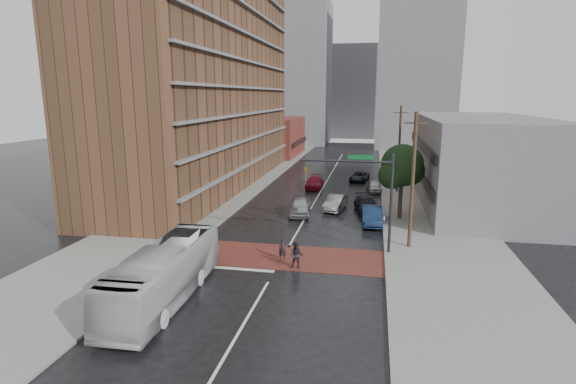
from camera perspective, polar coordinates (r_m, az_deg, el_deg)
The scene contains 24 objects.
ground at distance 31.37m, azimuth -0.83°, elevation -8.53°, with size 160.00×160.00×0.00m, color black.
crosswalk at distance 31.82m, azimuth -0.65°, elevation -8.20°, with size 14.00×5.00×0.02m, color maroon.
sidewalk_west at distance 57.57m, azimuth -7.00°, elevation 1.03°, with size 9.00×90.00×0.15m, color gray.
sidewalk_east at distance 55.12m, azimuth 16.41°, elevation 0.13°, with size 9.00×90.00×0.15m, color gray.
apartment_block at distance 56.47m, azimuth -10.19°, elevation 14.93°, with size 10.00×44.00×28.00m, color brown.
storefront_west at distance 85.00m, azimuth -1.37°, elevation 7.02°, with size 8.00×16.00×7.00m, color brown.
building_east at distance 50.28m, azimuth 22.91°, elevation 3.67°, with size 11.00×26.00×9.00m, color gray.
distant_tower_west at distance 108.70m, azimuth 0.31°, elevation 14.73°, with size 18.00×16.00×32.00m, color gray.
distant_tower_east at distance 101.29m, azimuth 16.02°, elevation 15.61°, with size 16.00×14.00×36.00m, color gray.
distant_tower_center at distance 123.88m, azimuth 8.33°, elevation 12.44°, with size 12.00×10.00×24.00m, color gray.
street_tree at distance 41.33m, azimuth 14.29°, elevation 2.94°, with size 4.20×4.10×6.90m.
signal_mast at distance 31.87m, azimuth 10.42°, elevation 0.46°, with size 6.50×0.30×7.20m.
utility_pole_near at distance 33.38m, azimuth 15.55°, elevation 1.46°, with size 1.60×0.26×10.00m.
utility_pole_far at distance 53.14m, azimuth 13.93°, elevation 5.37°, with size 1.60×0.26×10.00m.
transit_bus at distance 25.81m, azimuth -15.37°, elevation -9.97°, with size 2.60×11.10×3.09m, color #BDBDC0.
pedestrian_a at distance 31.03m, azimuth -0.69°, elevation -7.26°, with size 0.56×0.37×1.53m, color black.
pedestrian_b at distance 29.44m, azimuth 1.10°, elevation -8.05°, with size 0.88×0.69×1.82m, color black.
car_travel_a at distance 42.49m, azimuth 1.53°, elevation -1.84°, with size 1.91×4.74×1.62m, color #AFB2B7.
car_travel_b at distance 44.53m, azimuth 6.06°, elevation -1.36°, with size 1.55×4.44×1.46m, color #B2B6BA.
car_travel_c at distance 54.81m, azimuth 3.39°, elevation 1.20°, with size 1.95×4.79×1.39m, color maroon.
suv_travel at distance 59.94m, azimuth 9.06°, elevation 1.95°, with size 2.07×4.50×1.25m, color black.
car_parked_near at distance 40.07m, azimuth 10.60°, elevation -2.94°, with size 1.67×4.79×1.58m, color #16274D.
car_parked_mid at distance 44.39m, azimuth 9.94°, elevation -1.55°, with size 1.98×4.87×1.41m, color black.
car_parked_far at distance 53.67m, azimuth 10.88°, elevation 0.73°, with size 1.55×3.84×1.31m, color #A6A8AE.
Camera 1 is at (6.00, -28.73, 11.07)m, focal length 28.00 mm.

